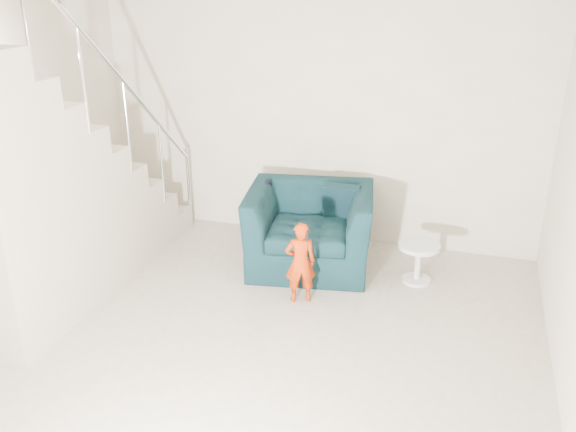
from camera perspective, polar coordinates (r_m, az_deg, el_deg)
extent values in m
plane|color=gray|center=(5.05, -5.84, -13.80)|extent=(5.50, 5.50, 0.00)
plane|color=silver|center=(4.10, -7.37, 18.44)|extent=(5.50, 5.50, 0.00)
plane|color=#B7AC95|center=(6.88, 2.66, 8.69)|extent=(5.00, 0.00, 5.00)
imported|color=black|center=(6.41, 2.05, -1.15)|extent=(1.46, 1.32, 0.84)
imported|color=#9F1105|center=(5.71, 1.16, -4.37)|extent=(0.35, 0.30, 0.80)
cylinder|color=silver|center=(6.20, 12.19, -2.76)|extent=(0.42, 0.42, 0.04)
cylinder|color=silver|center=(6.28, 12.04, -4.47)|extent=(0.06, 0.06, 0.37)
cylinder|color=silver|center=(6.36, 11.91, -5.85)|extent=(0.29, 0.29, 0.03)
cube|color=#ADA089|center=(7.65, -12.95, -0.04)|extent=(1.00, 0.30, 0.27)
cube|color=#ADA089|center=(7.36, -14.17, 0.08)|extent=(1.00, 0.30, 0.54)
cube|color=#ADA089|center=(7.08, -15.50, 0.22)|extent=(1.00, 0.30, 0.81)
cube|color=#ADA089|center=(6.80, -16.93, 0.37)|extent=(1.00, 0.30, 1.08)
cube|color=#ADA089|center=(6.52, -18.49, 0.53)|extent=(1.00, 0.30, 1.35)
cube|color=#ADA089|center=(6.25, -20.18, 0.71)|extent=(1.00, 0.30, 1.62)
cube|color=#ADA089|center=(5.99, -22.02, 0.90)|extent=(1.00, 0.30, 1.89)
cube|color=#ADA089|center=(5.73, -24.03, 1.11)|extent=(1.00, 0.30, 2.16)
cylinder|color=silver|center=(5.74, -17.08, 14.20)|extent=(0.04, 3.03, 2.73)
cylinder|color=silver|center=(7.41, -9.25, 2.55)|extent=(0.04, 0.04, 1.00)
cube|color=black|center=(6.50, 5.01, 1.40)|extent=(0.39, 0.19, 0.39)
cube|color=black|center=(6.52, -2.46, 0.29)|extent=(0.05, 0.53, 0.59)
cube|color=black|center=(5.54, 1.83, -1.84)|extent=(0.03, 0.05, 0.10)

